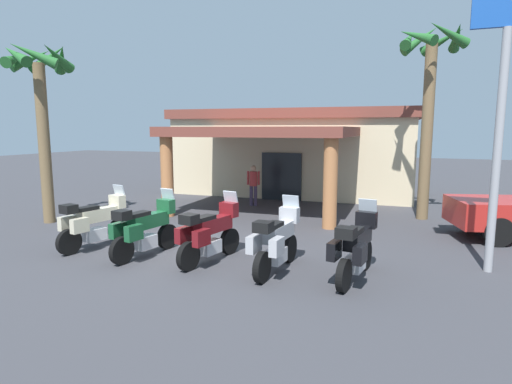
# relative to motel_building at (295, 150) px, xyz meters

# --- Properties ---
(ground_plane) EXTENTS (80.00, 80.00, 0.00)m
(ground_plane) POSITION_rel_motel_building_xyz_m (0.08, -10.74, -2.08)
(ground_plane) COLOR #38383D
(motel_building) EXTENTS (11.70, 11.12, 4.04)m
(motel_building) POSITION_rel_motel_building_xyz_m (0.00, 0.00, 0.00)
(motel_building) COLOR beige
(motel_building) RESTS_ON ground_plane
(motorcycle_cream) EXTENTS (0.92, 2.19, 1.61)m
(motorcycle_cream) POSITION_rel_motel_building_xyz_m (-2.19, -11.63, -1.39)
(motorcycle_cream) COLOR black
(motorcycle_cream) RESTS_ON ground_plane
(motorcycle_green) EXTENTS (0.85, 2.20, 1.61)m
(motorcycle_green) POSITION_rel_motel_building_xyz_m (-0.48, -11.78, -1.39)
(motorcycle_green) COLOR black
(motorcycle_green) RESTS_ON ground_plane
(motorcycle_maroon) EXTENTS (0.91, 2.19, 1.61)m
(motorcycle_maroon) POSITION_rel_motel_building_xyz_m (1.22, -11.61, -1.39)
(motorcycle_maroon) COLOR black
(motorcycle_maroon) RESTS_ON ground_plane
(motorcycle_silver) EXTENTS (0.73, 2.21, 1.61)m
(motorcycle_silver) POSITION_rel_motel_building_xyz_m (2.92, -11.71, -1.39)
(motorcycle_silver) COLOR black
(motorcycle_silver) RESTS_ON ground_plane
(motorcycle_black) EXTENTS (0.81, 2.21, 1.61)m
(motorcycle_black) POSITION_rel_motel_building_xyz_m (4.63, -11.61, -1.39)
(motorcycle_black) COLOR black
(motorcycle_black) RESTS_ON ground_plane
(pedestrian) EXTENTS (0.52, 0.32, 1.67)m
(pedestrian) POSITION_rel_motel_building_xyz_m (-0.57, -4.22, -1.12)
(pedestrian) COLOR #3F334C
(pedestrian) RESTS_ON ground_plane
(palm_tree_roadside) EXTENTS (2.18, 2.24, 6.03)m
(palm_tree_roadside) POSITION_rel_motel_building_xyz_m (-5.88, -9.66, 2.31)
(palm_tree_roadside) COLOR brown
(palm_tree_roadside) RESTS_ON ground_plane
(palm_tree_near_portico) EXTENTS (2.35, 2.37, 6.80)m
(palm_tree_near_portico) POSITION_rel_motel_building_xyz_m (5.93, -4.47, 2.69)
(palm_tree_near_portico) COLOR brown
(palm_tree_near_portico) RESTS_ON ground_plane
(roadside_sign) EXTENTS (1.40, 0.18, 6.32)m
(roadside_sign) POSITION_rel_motel_building_xyz_m (7.32, -9.97, 2.18)
(roadside_sign) COLOR #99999E
(roadside_sign) RESTS_ON ground_plane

